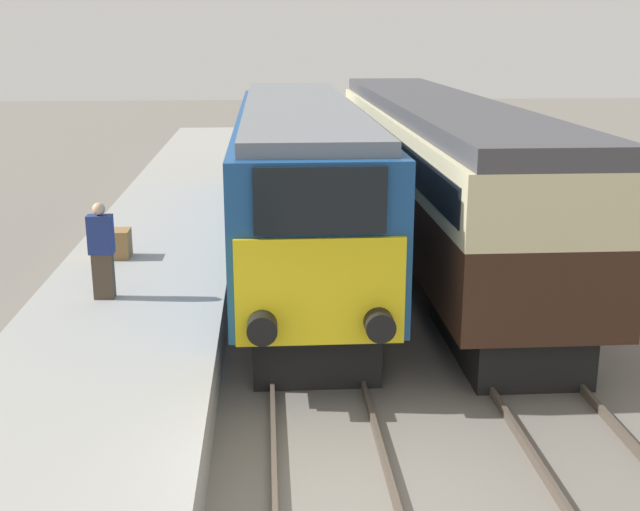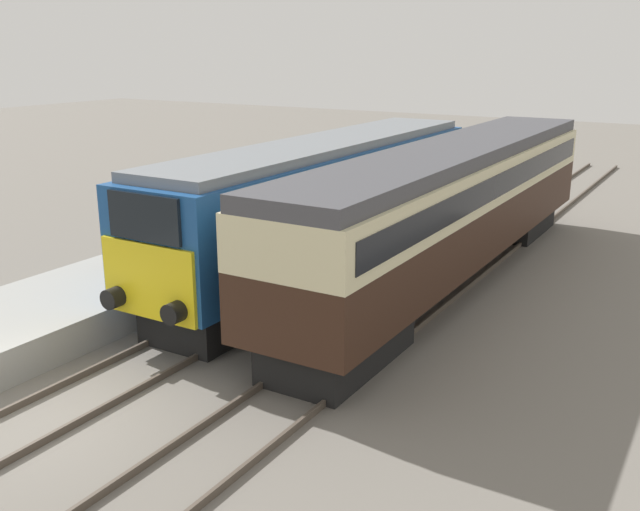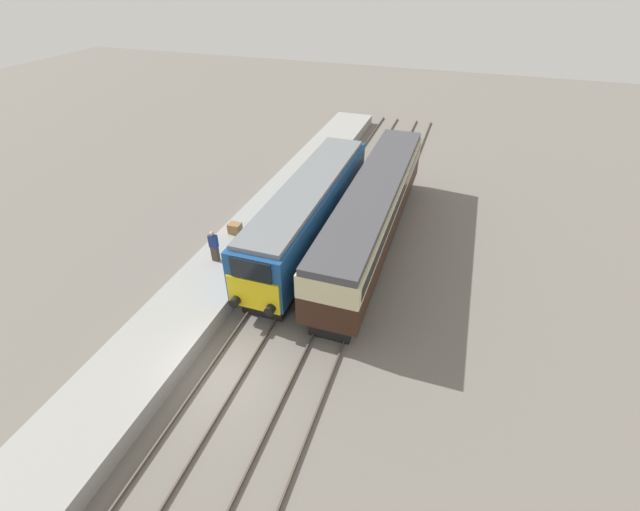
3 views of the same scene
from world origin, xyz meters
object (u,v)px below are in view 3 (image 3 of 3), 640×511
at_px(person_on_platform, 214,246).
at_px(luggage_crate, 235,228).
at_px(passenger_carriage, 374,207).
at_px(locomotive, 309,210).

bearing_deg(person_on_platform, luggage_crate, 96.72).
bearing_deg(passenger_carriage, luggage_crate, -159.87).
bearing_deg(passenger_carriage, person_on_platform, -142.45).
xyz_separation_m(passenger_carriage, luggage_crate, (-7.43, -2.72, -1.26)).
relative_size(person_on_platform, luggage_crate, 2.51).
bearing_deg(luggage_crate, passenger_carriage, 20.13).
bearing_deg(luggage_crate, locomotive, 20.36).
distance_m(locomotive, person_on_platform, 5.65).
relative_size(passenger_carriage, person_on_platform, 9.86).
xyz_separation_m(locomotive, person_on_platform, (-3.71, -4.23, -0.52)).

